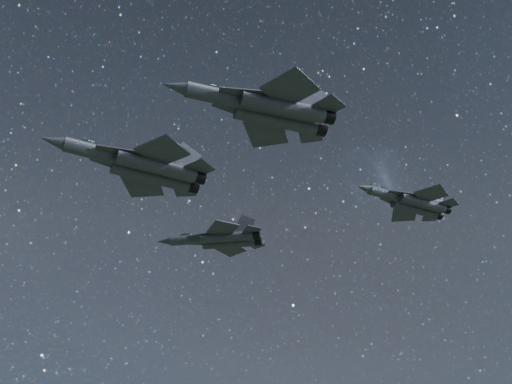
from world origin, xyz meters
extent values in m
cylinder|color=#2E313A|center=(-16.92, -5.28, 156.78)|extent=(8.47, 3.16, 1.75)
cone|color=#2E313A|center=(-22.21, -6.21, 156.78)|extent=(2.92, 2.01, 1.57)
ellipsoid|color=#1A2A2F|center=(-18.24, -5.51, 157.62)|extent=(2.83, 1.62, 0.86)
cube|color=#2E313A|center=(-11.18, -4.26, 156.72)|extent=(9.34, 3.25, 1.46)
cylinder|color=#2E313A|center=(-10.55, -5.29, 156.22)|extent=(9.57, 3.36, 1.75)
cylinder|color=#2E313A|center=(-10.94, -3.08, 156.22)|extent=(9.57, 3.36, 1.75)
cylinder|color=black|center=(-5.47, -4.39, 156.22)|extent=(1.71, 1.84, 1.61)
cylinder|color=black|center=(-5.86, -2.18, 156.22)|extent=(1.71, 1.84, 1.61)
cube|color=#2E313A|center=(-14.67, -6.41, 156.64)|extent=(5.84, 1.33, 0.13)
cube|color=#2E313A|center=(-15.20, -3.44, 156.64)|extent=(5.88, 3.24, 0.13)
cube|color=#2E313A|center=(-10.30, -7.97, 156.44)|extent=(6.39, 6.43, 0.22)
cube|color=#2E313A|center=(-11.62, -0.47, 156.44)|extent=(5.75, 6.06, 0.22)
cube|color=#2E313A|center=(-5.66, -5.90, 156.44)|extent=(3.77, 3.80, 0.17)
cube|color=#2E313A|center=(-6.56, -0.83, 156.44)|extent=(3.38, 3.51, 0.17)
cube|color=#2E313A|center=(-7.30, -5.00, 158.35)|extent=(3.90, 0.67, 3.99)
cube|color=#2E313A|center=(-7.79, -2.24, 158.35)|extent=(3.81, 1.16, 3.99)
cylinder|color=#2E313A|center=(-2.10, 18.31, 160.05)|extent=(7.13, 4.16, 1.50)
cone|color=#2E313A|center=(-6.35, 20.12, 160.05)|extent=(2.65, 2.14, 1.34)
ellipsoid|color=#1A2A2F|center=(-3.17, 18.76, 160.77)|extent=(2.50, 1.82, 0.74)
cube|color=#2E313A|center=(2.49, 16.35, 160.00)|extent=(7.81, 4.41, 1.25)
cylinder|color=#2E313A|center=(2.47, 15.32, 159.57)|extent=(8.01, 4.54, 1.50)
cylinder|color=#2E313A|center=(3.22, 17.09, 159.57)|extent=(8.01, 4.54, 1.50)
cylinder|color=black|center=(6.53, 13.59, 159.57)|extent=(1.69, 1.76, 1.38)
cylinder|color=black|center=(7.28, 15.36, 159.57)|extent=(1.69, 1.76, 1.38)
cube|color=#2E313A|center=(-1.02, 16.44, 159.93)|extent=(4.73, 3.67, 0.12)
cube|color=#2E313A|center=(-0.01, 18.83, 159.93)|extent=(5.10, 2.08, 0.12)
cube|color=#2E313A|center=(1.39, 13.27, 159.76)|extent=(4.25, 4.65, 0.19)
cube|color=#2E313A|center=(3.95, 19.28, 159.76)|extent=(5.48, 5.36, 0.19)
cube|color=#2E313A|center=(5.69, 12.59, 159.76)|extent=(2.48, 2.65, 0.14)
cube|color=#2E313A|center=(7.42, 16.66, 159.76)|extent=(3.25, 3.21, 0.14)
cube|color=#2E313A|center=(4.94, 14.01, 161.39)|extent=(3.02, 1.69, 3.42)
cube|color=#2E313A|center=(5.88, 16.22, 161.39)|extent=(3.22, 1.20, 3.42)
cylinder|color=#2E313A|center=(-5.18, -16.32, 158.51)|extent=(8.20, 2.08, 1.71)
cone|color=#2E313A|center=(-10.45, -16.56, 158.51)|extent=(2.70, 1.66, 1.54)
ellipsoid|color=#1A2A2F|center=(-6.50, -16.38, 159.33)|extent=(2.67, 1.27, 0.85)
cube|color=#2E313A|center=(0.52, -16.06, 158.45)|extent=(9.08, 2.06, 1.43)
cylinder|color=#2E313A|center=(1.01, -17.13, 157.96)|extent=(9.30, 2.13, 1.71)
cylinder|color=#2E313A|center=(0.91, -14.94, 157.96)|extent=(9.30, 2.13, 1.71)
cylinder|color=black|center=(6.06, -16.90, 157.96)|extent=(1.50, 1.65, 1.58)
cylinder|color=black|center=(5.96, -14.71, 157.96)|extent=(1.50, 1.65, 1.58)
cube|color=#2E313A|center=(-3.14, -17.71, 158.38)|extent=(5.83, 2.03, 0.13)
cube|color=#2E313A|center=(-3.28, -14.74, 158.38)|extent=(5.84, 2.52, 0.13)
cube|color=#2E313A|center=(0.91, -19.78, 158.18)|extent=(6.12, 6.26, 0.22)
cube|color=#2E313A|center=(0.57, -12.31, 158.18)|extent=(5.96, 6.17, 0.22)
cube|color=#2E313A|center=(5.69, -18.35, 158.18)|extent=(3.61, 3.68, 0.16)
cube|color=#2E313A|center=(5.46, -13.30, 158.18)|extent=(3.51, 3.60, 0.16)
cube|color=#2E313A|center=(4.21, -17.26, 160.05)|extent=(3.82, 0.53, 3.91)
cube|color=#2E313A|center=(4.08, -14.52, 160.05)|extent=(3.81, 0.66, 3.91)
cylinder|color=#2E313A|center=(21.72, -0.57, 160.65)|extent=(6.67, 2.46, 1.38)
cone|color=#2E313A|center=(17.55, -1.29, 160.65)|extent=(2.30, 1.58, 1.24)
ellipsoid|color=#1A2A2F|center=(20.68, -0.75, 161.32)|extent=(2.23, 1.27, 0.68)
cube|color=#2E313A|center=(26.25, 0.20, 160.61)|extent=(7.36, 2.53, 1.15)
cylinder|color=#2E313A|center=(26.74, -0.61, 160.21)|extent=(7.54, 2.61, 1.38)
cylinder|color=#2E313A|center=(26.44, 1.13, 160.21)|extent=(7.54, 2.61, 1.38)
cylinder|color=black|center=(30.74, 0.08, 160.21)|extent=(1.35, 1.45, 1.27)
cylinder|color=black|center=(30.45, 1.82, 160.21)|extent=(1.35, 1.45, 1.27)
cube|color=#2E313A|center=(23.49, -1.48, 160.55)|extent=(4.61, 1.07, 0.11)
cube|color=#2E313A|center=(23.09, 0.87, 160.55)|extent=(4.64, 2.53, 0.11)
cube|color=#2E313A|center=(26.93, -2.72, 160.39)|extent=(5.03, 5.06, 0.18)
cube|color=#2E313A|center=(25.91, 3.19, 160.39)|extent=(4.54, 4.78, 0.18)
cube|color=#2E313A|center=(30.59, -1.11, 160.39)|extent=(2.97, 2.99, 0.13)
cube|color=#2E313A|center=(29.90, 2.89, 160.39)|extent=(2.67, 2.77, 0.13)
cube|color=#2E313A|center=(29.30, -0.39, 161.89)|extent=(3.08, 0.53, 3.14)
cube|color=#2E313A|center=(28.93, 1.78, 161.89)|extent=(3.00, 0.90, 3.14)
camera|label=1|loc=(-14.61, -62.65, 116.38)|focal=42.00mm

